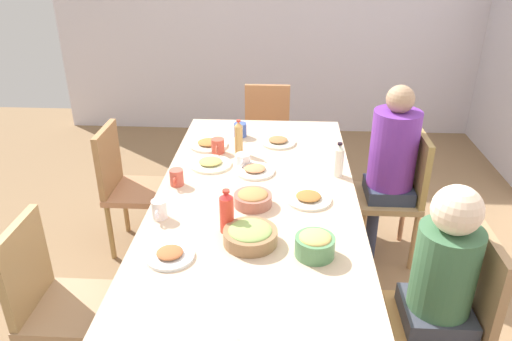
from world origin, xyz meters
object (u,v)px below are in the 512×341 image
at_px(person_5, 391,160).
at_px(plate_2, 308,198).
at_px(plate_5, 170,255).
at_px(cup_3, 159,210).
at_px(chair_5, 400,189).
at_px(cup_2, 243,160).
at_px(chair_0, 267,133).
at_px(cup_1, 177,178).
at_px(dining_table, 256,206).
at_px(bottle_1, 239,138).
at_px(plate_1, 210,163).
at_px(plate_4, 208,144).
at_px(chair_1, 52,296).
at_px(bowl_0, 249,235).
at_px(cup_0, 218,146).
at_px(cup_4, 240,130).
at_px(chair_4, 126,182).
at_px(bowl_1, 253,198).
at_px(plate_0, 278,142).
at_px(plate_3, 255,170).
at_px(bottle_0, 339,160).
at_px(bowl_2, 315,244).
at_px(bottle_2, 227,212).
at_px(person_3, 439,280).
at_px(chair_3, 454,312).

xyz_separation_m(person_5, plate_2, (0.63, -0.56, 0.05)).
distance_m(plate_5, cup_3, 0.35).
bearing_deg(chair_5, cup_3, -58.74).
bearing_deg(cup_2, person_5, 102.78).
distance_m(chair_0, cup_1, 1.55).
bearing_deg(plate_2, cup_3, -73.55).
height_order(dining_table, bottle_1, bottle_1).
xyz_separation_m(plate_1, plate_4, (-0.30, -0.06, 0.00)).
distance_m(chair_1, bowl_0, 0.98).
relative_size(chair_0, cup_2, 7.19).
distance_m(chair_1, cup_3, 0.64).
height_order(dining_table, plate_2, plate_2).
relative_size(dining_table, cup_2, 18.69).
relative_size(cup_0, cup_4, 0.97).
bearing_deg(chair_5, bowl_0, -41.95).
height_order(chair_4, bowl_1, chair_4).
height_order(bowl_1, cup_0, cup_0).
bearing_deg(cup_4, chair_5, 76.72).
height_order(plate_0, plate_3, same).
relative_size(cup_2, bottle_0, 0.60).
relative_size(plate_3, cup_1, 2.09).
bearing_deg(bowl_1, chair_5, 126.36).
xyz_separation_m(chair_4, cup_0, (0.03, 0.65, 0.30)).
height_order(plate_0, cup_3, cup_3).
xyz_separation_m(bowl_0, cup_4, (-1.29, -0.16, 0.01)).
height_order(cup_1, bottle_1, bottle_1).
bearing_deg(chair_4, chair_0, 136.07).
bearing_deg(cup_2, bowl_0, 6.73).
bearing_deg(bowl_1, cup_3, -71.09).
bearing_deg(chair_4, plate_1, 70.29).
xyz_separation_m(cup_2, bottle_0, (0.11, 0.57, 0.06)).
height_order(bowl_2, bottle_2, bottle_2).
distance_m(plate_0, plate_4, 0.47).
relative_size(chair_1, bottle_0, 4.31).
distance_m(chair_1, plate_1, 1.17).
bearing_deg(bottle_0, person_5, 130.58).
xyz_separation_m(chair_4, bottle_0, (0.32, 1.39, 0.35)).
height_order(plate_2, bottle_1, bottle_1).
height_order(chair_4, cup_3, chair_4).
bearing_deg(plate_5, plate_2, 130.97).
height_order(person_3, bowl_2, person_3).
height_order(person_5, bottle_0, person_5).
relative_size(chair_0, bottle_0, 4.31).
relative_size(person_5, plate_1, 4.75).
xyz_separation_m(person_3, bottle_2, (-0.22, -0.95, 0.18)).
height_order(plate_1, bowl_1, bowl_1).
height_order(dining_table, chair_3, chair_3).
distance_m(cup_0, cup_2, 0.25).
relative_size(plate_2, bowl_2, 1.38).
xyz_separation_m(chair_0, cup_0, (1.00, -0.28, 0.30)).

